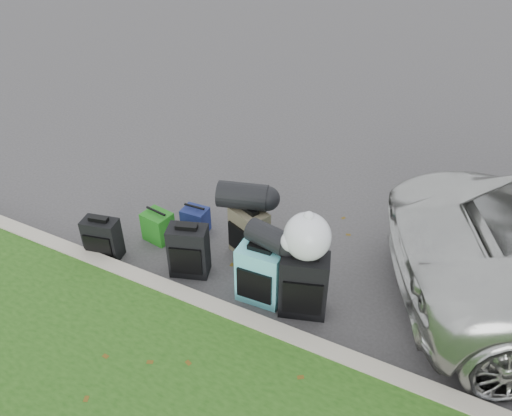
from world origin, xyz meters
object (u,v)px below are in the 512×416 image
at_px(suitcase_large_black_right, 304,285).
at_px(tote_navy, 196,220).
at_px(tote_green, 158,226).
at_px(suitcase_small_black, 103,238).
at_px(suitcase_olive, 249,232).
at_px(suitcase_large_black_left, 189,251).
at_px(suitcase_teal, 260,275).

height_order(suitcase_large_black_right, tote_navy, suitcase_large_black_right).
distance_m(tote_green, tote_navy, 0.47).
relative_size(suitcase_small_black, suitcase_olive, 0.83).
distance_m(suitcase_small_black, suitcase_large_black_right, 2.41).
relative_size(suitcase_small_black, suitcase_large_black_right, 0.71).
height_order(suitcase_small_black, suitcase_large_black_left, suitcase_large_black_left).
height_order(suitcase_olive, tote_green, suitcase_olive).
relative_size(suitcase_small_black, tote_green, 1.36).
xyz_separation_m(tote_green, tote_navy, (0.32, 0.34, -0.02)).
bearing_deg(suitcase_olive, suitcase_large_black_right, -9.67).
bearing_deg(tote_green, suitcase_large_black_right, -0.48).
distance_m(suitcase_large_black_left, suitcase_large_black_right, 1.35).
height_order(suitcase_teal, tote_green, suitcase_teal).
bearing_deg(tote_navy, suitcase_large_black_right, -23.57).
bearing_deg(suitcase_large_black_right, suitcase_large_black_left, 162.99).
relative_size(suitcase_teal, tote_navy, 2.02).
distance_m(suitcase_large_black_left, suitcase_olive, 0.74).
xyz_separation_m(suitcase_large_black_left, suitcase_large_black_right, (1.35, 0.03, 0.05)).
distance_m(suitcase_olive, suitcase_teal, 0.76).
xyz_separation_m(suitcase_olive, suitcase_teal, (0.45, -0.61, 0.03)).
bearing_deg(suitcase_large_black_right, suitcase_teal, 166.38).
bearing_deg(suitcase_teal, suitcase_large_black_left, 176.51).
bearing_deg(suitcase_small_black, tote_navy, 39.54).
distance_m(suitcase_teal, tote_navy, 1.43).
bearing_deg(suitcase_large_black_right, tote_navy, 140.98).
bearing_deg(tote_navy, suitcase_small_black, -130.24).
height_order(suitcase_large_black_left, tote_navy, suitcase_large_black_left).
relative_size(suitcase_large_black_right, tote_navy, 2.18).
height_order(suitcase_small_black, suitcase_teal, suitcase_teal).
bearing_deg(suitcase_teal, tote_navy, 148.18).
distance_m(suitcase_large_black_right, tote_green, 2.06).
distance_m(suitcase_large_black_left, tote_navy, 0.78).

